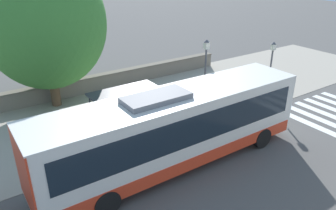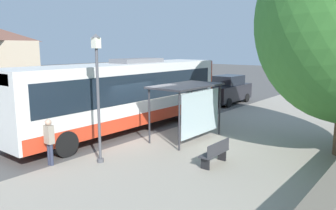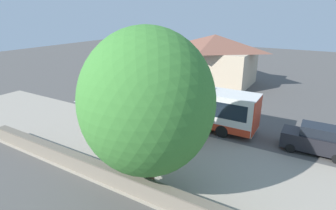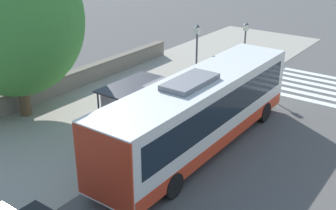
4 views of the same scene
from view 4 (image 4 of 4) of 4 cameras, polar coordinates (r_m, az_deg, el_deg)
ground_plane at (r=20.59m, az=1.47°, el=-3.56°), size 120.00×120.00×0.00m
sidewalk_plaza at (r=23.18m, az=-7.72°, el=-0.55°), size 9.00×44.00×0.02m
stone_wall at (r=25.78m, az=-14.38°, el=2.70°), size 0.60×20.00×1.09m
bus at (r=18.39m, az=4.45°, el=-0.72°), size 2.66×12.23×3.54m
bus_shelter at (r=19.82m, az=-4.97°, el=1.86°), size 1.89×3.46×2.47m
pedestrian at (r=23.62m, az=7.78°, el=2.45°), size 0.34×0.22×1.67m
bench at (r=23.49m, az=-6.31°, el=1.07°), size 0.40×1.42×0.88m
street_lamp_near at (r=22.56m, az=3.88°, el=6.21°), size 0.28×0.28×4.55m
street_lamp_far at (r=26.50m, az=10.32°, el=7.64°), size 0.28×0.28×3.88m
shade_tree at (r=22.02m, az=-20.29°, el=10.80°), size 6.89×6.89×8.87m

